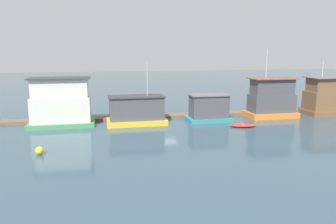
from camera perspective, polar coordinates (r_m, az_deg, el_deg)
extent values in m
plane|color=#385160|center=(39.86, -0.29, -1.72)|extent=(200.00, 200.00, 0.00)
cube|color=brown|center=(42.69, -1.07, -0.68)|extent=(59.60, 2.02, 0.30)
cube|color=#4C9360|center=(39.69, -17.93, -1.90)|extent=(7.34, 4.03, 0.53)
cube|color=silver|center=(39.38, -18.07, 0.46)|extent=(6.47, 3.17, 2.79)
cube|color=silver|center=(39.05, -18.28, 4.01)|extent=(6.07, 2.76, 2.11)
cube|color=#38383D|center=(38.94, -18.37, 5.63)|extent=(6.77, 3.47, 0.12)
cube|color=gold|center=(38.82, -5.47, -1.65)|extent=(6.94, 3.47, 0.59)
cube|color=#4C4C51|center=(38.51, -5.51, 0.69)|extent=(6.23, 2.76, 2.63)
cube|color=#38383D|center=(38.30, -5.55, 2.72)|extent=(6.53, 3.06, 0.12)
cylinder|color=#B2B2B7|center=(38.24, -3.63, 5.70)|extent=(0.12, 0.12, 3.81)
cube|color=teal|center=(40.78, 7.06, -1.19)|extent=(5.36, 3.35, 0.45)
cube|color=#4C4C51|center=(40.48, 7.11, 1.00)|extent=(4.47, 2.46, 2.70)
cube|color=slate|center=(40.27, 7.15, 2.98)|extent=(4.77, 2.76, 0.12)
cube|color=orange|center=(44.79, 17.43, -0.38)|extent=(6.32, 3.53, 0.70)
cube|color=#4C4C51|center=(44.54, 17.54, 1.49)|extent=(5.58, 2.79, 2.26)
cube|color=#4C4C51|center=(44.27, 17.69, 4.22)|extent=(5.14, 2.36, 2.01)
cube|color=brown|center=(44.17, 17.77, 5.59)|extent=(5.88, 3.09, 0.12)
cylinder|color=#B2B2B7|center=(43.61, 16.81, 8.10)|extent=(0.12, 0.12, 3.69)
cube|color=brown|center=(49.92, 26.29, 0.06)|extent=(7.21, 3.71, 0.63)
cube|color=brown|center=(49.69, 26.44, 1.83)|extent=(6.65, 3.15, 2.50)
cube|color=brown|center=(49.45, 26.65, 4.30)|extent=(6.17, 2.67, 1.82)
cube|color=slate|center=(49.37, 26.74, 5.42)|extent=(6.95, 3.45, 0.12)
cylinder|color=#B2B2B7|center=(48.32, 25.34, 6.80)|extent=(0.12, 0.12, 2.16)
ellipsoid|color=red|center=(38.17, 12.84, -2.25)|extent=(3.22, 1.98, 0.38)
cube|color=#997F60|center=(38.14, 12.85, -2.06)|extent=(0.41, 1.14, 0.08)
sphere|color=yellow|center=(29.44, -21.48, -6.27)|extent=(0.68, 0.68, 0.68)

